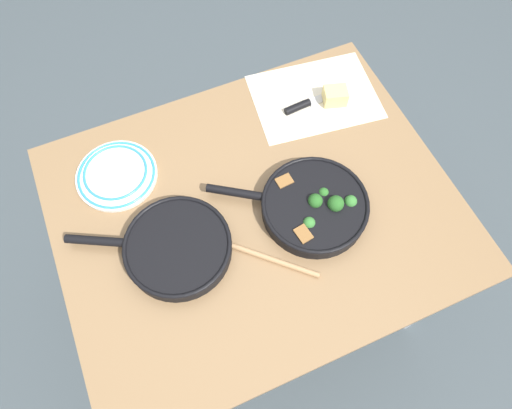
{
  "coord_description": "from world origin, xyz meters",
  "views": [
    {
      "loc": [
        -0.22,
        -0.52,
        1.9
      ],
      "look_at": [
        0.0,
        0.0,
        0.77
      ],
      "focal_mm": 32.0,
      "sensor_mm": 36.0,
      "label": 1
    }
  ],
  "objects": [
    {
      "name": "skillet_eggs",
      "position": [
        -0.24,
        -0.03,
        0.77
      ],
      "size": [
        0.41,
        0.29,
        0.05
      ],
      "rotation": [
        0.0,
        0.0,
        2.66
      ],
      "color": "black",
      "rests_on": "dining_table_red"
    },
    {
      "name": "dining_table_red",
      "position": [
        0.0,
        0.0,
        0.66
      ],
      "size": [
        1.11,
        0.9,
        0.75
      ],
      "color": "olive",
      "rests_on": "ground_plane"
    },
    {
      "name": "parchment_sheet",
      "position": [
        0.33,
        0.29,
        0.75
      ],
      "size": [
        0.42,
        0.33,
        0.0
      ],
      "color": "silver",
      "rests_on": "dining_table_red"
    },
    {
      "name": "cheese_block",
      "position": [
        0.38,
        0.25,
        0.77
      ],
      "size": [
        0.08,
        0.07,
        0.05
      ],
      "color": "#EFD67A",
      "rests_on": "dining_table_red"
    },
    {
      "name": "ground_plane",
      "position": [
        0.0,
        0.0,
        0.0
      ],
      "size": [
        14.0,
        14.0,
        0.0
      ],
      "primitive_type": "plane",
      "color": "#424C51"
    },
    {
      "name": "wooden_spoon",
      "position": [
        -0.1,
        -0.09,
        0.76
      ],
      "size": [
        0.29,
        0.28,
        0.02
      ],
      "rotation": [
        0.0,
        0.0,
        2.38
      ],
      "color": "tan",
      "rests_on": "dining_table_red"
    },
    {
      "name": "skillet_broccoli",
      "position": [
        0.14,
        -0.07,
        0.78
      ],
      "size": [
        0.41,
        0.33,
        0.07
      ],
      "rotation": [
        0.0,
        0.0,
        2.55
      ],
      "color": "black",
      "rests_on": "dining_table_red"
    },
    {
      "name": "grater_knife",
      "position": [
        0.3,
        0.27,
        0.76
      ],
      "size": [
        0.25,
        0.04,
        0.02
      ],
      "rotation": [
        0.0,
        0.0,
        0.07
      ],
      "color": "silver",
      "rests_on": "dining_table_red"
    },
    {
      "name": "dinner_plate_stack",
      "position": [
        -0.33,
        0.25,
        0.76
      ],
      "size": [
        0.24,
        0.24,
        0.03
      ],
      "color": "white",
      "rests_on": "dining_table_red"
    }
  ]
}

